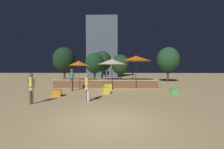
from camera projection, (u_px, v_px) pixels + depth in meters
ground_plane at (106, 121)px, 5.54m from camera, size 120.00×120.00×0.00m
wooden_deck at (106, 83)px, 16.37m from camera, size 10.44×3.19×0.85m
patio_umbrella_0 at (79, 63)px, 14.76m from camera, size 2.03×2.03×2.77m
patio_umbrella_1 at (136, 58)px, 14.39m from camera, size 2.89×2.89×3.24m
patio_umbrella_2 at (112, 62)px, 14.58m from camera, size 2.85×2.85×2.96m
cube_seat_0 at (108, 87)px, 14.02m from camera, size 0.76×0.76×0.48m
cube_seat_1 at (106, 90)px, 11.65m from camera, size 0.62×0.62×0.50m
cube_seat_2 at (173, 91)px, 11.43m from camera, size 0.55×0.55×0.39m
cube_seat_3 at (57, 93)px, 10.48m from camera, size 0.64×0.64×0.46m
person_0 at (87, 87)px, 8.70m from camera, size 0.33×0.38×1.67m
person_1 at (72, 79)px, 13.08m from camera, size 0.57×0.32×1.90m
person_2 at (31, 87)px, 8.16m from camera, size 0.50×0.29×1.71m
bistro_chair_0 at (133, 74)px, 16.68m from camera, size 0.40×0.40×0.90m
bistro_chair_1 at (104, 74)px, 15.84m from camera, size 0.40×0.40×0.90m
bistro_chair_2 at (107, 74)px, 16.60m from camera, size 0.46×0.45×0.90m
frisbee_disc at (89, 99)px, 9.55m from camera, size 0.27×0.27×0.03m
background_tree_0 at (102, 61)px, 25.05m from camera, size 3.12×3.12×4.90m
background_tree_1 at (95, 63)px, 22.05m from camera, size 2.77×2.77×4.29m
background_tree_2 at (168, 59)px, 21.86m from camera, size 3.21×3.21×5.06m
background_tree_3 at (64, 59)px, 22.59m from camera, size 3.33×3.33×5.17m
background_tree_4 at (121, 65)px, 23.14m from camera, size 2.79×2.79×4.10m
distant_building at (103, 48)px, 34.53m from camera, size 6.90×3.88×13.59m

